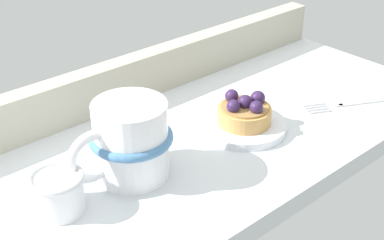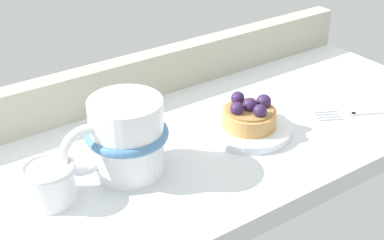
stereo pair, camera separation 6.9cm
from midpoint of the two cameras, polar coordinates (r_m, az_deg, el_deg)
name	(u,v)px [view 1 (the left image)]	position (r cm, az deg, el deg)	size (l,w,h in cm)	color
ground_plane	(198,147)	(74.51, -2.02, -2.90)	(79.93, 33.64, 2.82)	silver
window_rail_back	(130,79)	(83.18, -8.84, 4.15)	(78.33, 3.07, 6.67)	#B2AD99
dessert_plate	(244,126)	(75.55, 2.80, -0.70)	(11.71, 11.71, 1.13)	silver
raspberry_tart	(245,112)	(74.47, 2.86, 0.79)	(7.36, 7.36, 4.13)	tan
coffee_mug	(129,141)	(64.84, -9.58, -2.23)	(13.59, 9.98, 9.62)	white
dessert_fork	(354,103)	(84.49, 14.20, 1.67)	(14.74, 8.65, 0.60)	silver
sugar_bowl	(58,192)	(62.48, -16.86, -7.24)	(6.15, 6.15, 4.62)	white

